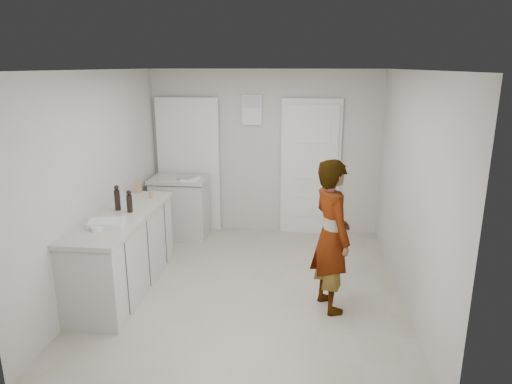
# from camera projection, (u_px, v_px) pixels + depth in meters

# --- Properties ---
(ground) EXTENTS (4.00, 4.00, 0.00)m
(ground) POSITION_uv_depth(u_px,v_px,m) (250.00, 287.00, 5.44)
(ground) COLOR #ADA791
(ground) RESTS_ON ground
(room_shell) EXTENTS (4.00, 4.00, 4.00)m
(room_shell) POSITION_uv_depth(u_px,v_px,m) (254.00, 167.00, 7.05)
(room_shell) COLOR #BCB8B1
(room_shell) RESTS_ON ground
(main_counter) EXTENTS (0.64, 1.96, 0.93)m
(main_counter) POSITION_uv_depth(u_px,v_px,m) (123.00, 255.00, 5.28)
(main_counter) COLOR silver
(main_counter) RESTS_ON ground
(side_counter) EXTENTS (0.84, 0.61, 0.93)m
(side_counter) POSITION_uv_depth(u_px,v_px,m) (180.00, 210.00, 6.94)
(side_counter) COLOR silver
(side_counter) RESTS_ON ground
(person) EXTENTS (0.59, 0.71, 1.64)m
(person) POSITION_uv_depth(u_px,v_px,m) (331.00, 236.00, 4.77)
(person) COLOR silver
(person) RESTS_ON ground
(cake_mix_box) EXTENTS (0.11, 0.07, 0.16)m
(cake_mix_box) POSITION_uv_depth(u_px,v_px,m) (138.00, 187.00, 6.00)
(cake_mix_box) COLOR #A07350
(cake_mix_box) RESTS_ON main_counter
(spice_jar) EXTENTS (0.05, 0.05, 0.08)m
(spice_jar) POSITION_uv_depth(u_px,v_px,m) (152.00, 195.00, 5.77)
(spice_jar) COLOR tan
(spice_jar) RESTS_ON main_counter
(oil_cruet_a) EXTENTS (0.07, 0.07, 0.26)m
(oil_cruet_a) POSITION_uv_depth(u_px,v_px,m) (129.00, 202.00, 5.18)
(oil_cruet_a) COLOR black
(oil_cruet_a) RESTS_ON main_counter
(oil_cruet_b) EXTENTS (0.07, 0.07, 0.30)m
(oil_cruet_b) POSITION_uv_depth(u_px,v_px,m) (117.00, 198.00, 5.26)
(oil_cruet_b) COLOR black
(oil_cruet_b) RESTS_ON main_counter
(baking_dish) EXTENTS (0.39, 0.30, 0.06)m
(baking_dish) POSITION_uv_depth(u_px,v_px,m) (106.00, 224.00, 4.76)
(baking_dish) COLOR silver
(baking_dish) RESTS_ON main_counter
(egg_bowl) EXTENTS (0.12, 0.12, 0.05)m
(egg_bowl) POSITION_uv_depth(u_px,v_px,m) (97.00, 228.00, 4.64)
(egg_bowl) COLOR silver
(egg_bowl) RESTS_ON main_counter
(papers) EXTENTS (0.26, 0.33, 0.01)m
(papers) POSITION_uv_depth(u_px,v_px,m) (191.00, 179.00, 6.74)
(papers) COLOR white
(papers) RESTS_ON side_counter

